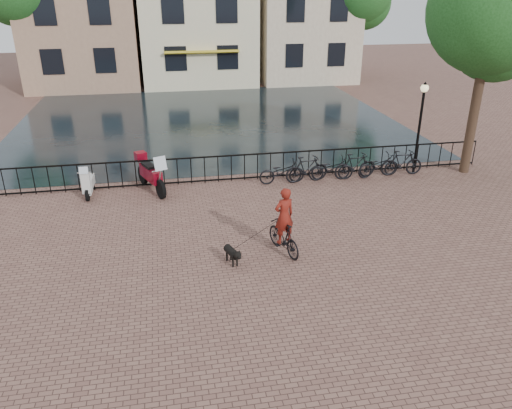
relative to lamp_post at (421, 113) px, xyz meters
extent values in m
plane|color=brown|center=(-7.20, -7.60, -2.38)|extent=(100.00, 100.00, 0.00)
plane|color=black|center=(-7.20, 9.70, -2.38)|extent=(20.00, 20.00, 0.00)
cube|color=black|center=(-7.20, 0.40, -1.38)|extent=(20.00, 0.05, 0.05)
cube|color=black|center=(-7.20, 0.40, -2.30)|extent=(20.00, 0.05, 0.05)
cube|color=beige|center=(-6.70, 22.40, 3.12)|extent=(8.00, 9.00, 11.00)
cube|color=gold|center=(-6.70, 17.70, 0.22)|extent=(5.00, 0.60, 0.15)
cylinder|color=black|center=(-18.20, 19.40, 0.77)|extent=(0.36, 0.36, 6.30)
cylinder|color=black|center=(2.00, -0.30, 0.42)|extent=(0.36, 0.36, 5.60)
sphere|color=#194617|center=(2.00, -0.30, 3.62)|extent=(4.48, 4.48, 4.48)
cylinder|color=black|center=(4.80, 19.40, 0.60)|extent=(0.36, 0.36, 5.95)
cylinder|color=black|center=(0.00, 0.00, -0.78)|extent=(0.10, 0.10, 3.20)
sphere|color=beige|center=(0.00, 0.00, 0.92)|extent=(0.30, 0.30, 0.30)
imported|color=black|center=(-6.56, -5.28, -1.89)|extent=(0.93, 1.70, 0.98)
imported|color=maroon|center=(-6.56, -5.28, -1.10)|extent=(0.81, 0.65, 1.92)
imported|color=black|center=(-5.40, -0.20, -1.93)|extent=(1.73, 0.63, 0.90)
imported|color=black|center=(-4.45, -0.20, -1.88)|extent=(1.71, 0.66, 1.00)
imported|color=black|center=(-3.50, -0.20, -1.93)|extent=(1.74, 0.68, 0.90)
imported|color=black|center=(-2.55, -0.20, -1.88)|extent=(1.70, 0.61, 1.00)
imported|color=black|center=(-1.60, -0.20, -1.93)|extent=(1.78, 0.82, 0.90)
imported|color=black|center=(-0.65, -0.20, -1.88)|extent=(1.68, 0.53, 1.00)
camera|label=1|loc=(-9.54, -17.07, 4.47)|focal=35.00mm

